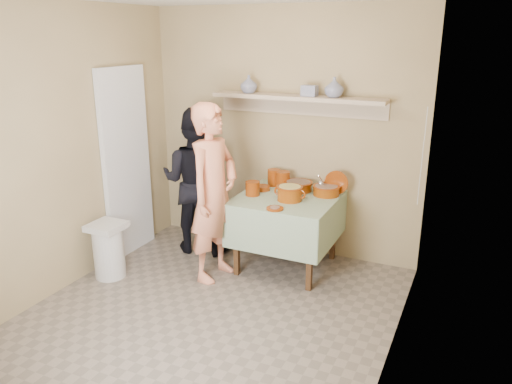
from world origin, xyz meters
The scene contains 22 objects.
ground centered at (0.00, 0.00, 0.00)m, with size 3.50×3.50×0.00m, color #75685C.
tile_panel centered at (-1.46, 0.95, 1.00)m, with size 0.06×0.70×2.00m, color silver.
plate_stack_a centered at (-0.03, 1.58, 0.85)m, with size 0.13×0.13×0.18m, color maroon.
plate_stack_b centered at (0.09, 1.55, 0.85)m, with size 0.14×0.14×0.17m, color maroon.
bowl_stack centered at (-0.09, 1.18, 0.83)m, with size 0.14×0.14×0.14m, color maroon.
empty_bowl centered at (-0.07, 1.38, 0.78)m, with size 0.16×0.16×0.05m, color maroon.
propped_lid centered at (0.66, 1.57, 0.88)m, with size 0.24×0.24×0.02m, color maroon.
vase_right centered at (0.58, 1.63, 1.82)m, with size 0.18×0.18×0.19m, color navy.
vase_left centered at (-0.33, 1.61, 1.81)m, with size 0.18×0.18×0.18m, color navy.
ceramic_box centered at (0.33, 1.61, 1.77)m, with size 0.15×0.11×0.11m, color navy.
person_cook centered at (-0.32, 0.80, 0.86)m, with size 0.63×0.41×1.72m, color #EA8865.
person_helper centered at (-0.82, 1.28, 0.79)m, with size 0.77×0.60×1.58m, color black.
room_shell centered at (0.00, 0.00, 1.61)m, with size 3.04×3.54×2.62m.
serving_table centered at (0.25, 1.28, 0.64)m, with size 0.97×0.97×0.76m.
cazuela_meat_a centered at (0.28, 1.52, 0.82)m, with size 0.30×0.30×0.10m.
cazuela_meat_b centered at (0.58, 1.49, 0.82)m, with size 0.28×0.28×0.10m.
ladle centered at (0.52, 1.51, 0.87)m, with size 0.08×0.26×0.19m.
cazuela_rice centered at (0.31, 1.18, 0.85)m, with size 0.33×0.25×0.14m.
front_plate centered at (0.28, 0.88, 0.77)m, with size 0.16×0.16×0.03m.
wall_shelf centered at (0.20, 1.65, 1.67)m, with size 1.80×0.25×0.21m.
trash_bin centered at (-1.26, 0.34, 0.28)m, with size 0.32×0.32×0.56m.
electrical_cord centered at (1.47, 1.48, 1.25)m, with size 0.01×0.05×0.90m.
Camera 1 is at (1.95, -3.13, 2.31)m, focal length 35.00 mm.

